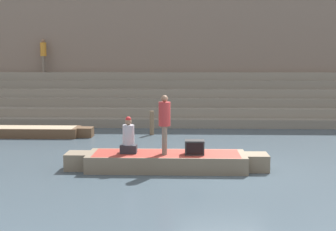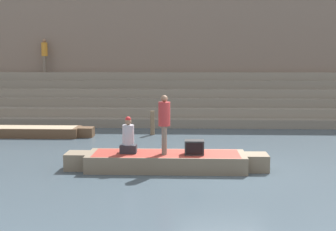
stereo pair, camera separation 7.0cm
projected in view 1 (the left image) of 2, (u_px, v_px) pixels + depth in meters
The scene contains 10 objects.
ground_plane at pixel (223, 167), 13.22m from camera, with size 120.00×120.00×0.00m, color #3D4C56.
ghat_steps at pixel (207, 103), 22.81m from camera, with size 36.00×4.16×2.30m.
back_wall at pixel (205, 41), 24.50m from camera, with size 34.20×1.28×7.88m.
rowboat_main at pixel (166, 161), 12.91m from camera, with size 5.57×1.42×0.46m.
person_standing at pixel (165, 120), 12.67m from camera, with size 0.32×0.32×1.62m.
person_rowing at pixel (128, 138), 12.89m from camera, with size 0.45×0.35×1.02m.
tv_set at pixel (195, 147), 12.72m from camera, with size 0.52×0.40×0.39m.
moored_boat_shore at pixel (28, 131), 18.27m from camera, with size 5.08×1.07×0.37m.
mooring_post at pixel (152, 123), 18.65m from camera, with size 0.17×0.17×0.96m, color brown.
person_on_steps at pixel (43, 53), 23.92m from camera, with size 0.31×0.31×1.71m.
Camera 1 is at (-1.11, -12.98, 3.11)m, focal length 50.00 mm.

